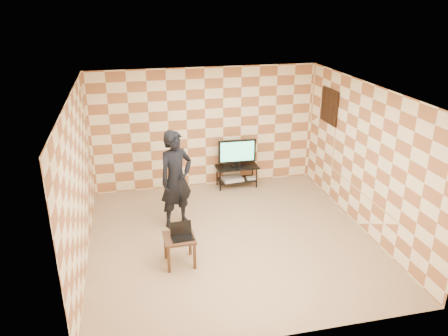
{
  "coord_description": "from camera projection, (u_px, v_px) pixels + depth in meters",
  "views": [
    {
      "loc": [
        -1.63,
        -6.67,
        4.16
      ],
      "look_at": [
        0.0,
        0.6,
        1.15
      ],
      "focal_mm": 35.0,
      "sensor_mm": 36.0,
      "label": 1
    }
  ],
  "objects": [
    {
      "name": "wall_back",
      "position": [
        205.0,
        128.0,
        9.68
      ],
      "size": [
        5.0,
        0.02,
        2.7
      ],
      "primitive_type": "cube",
      "color": "#FFECBB",
      "rests_on": "ground"
    },
    {
      "name": "wall_left",
      "position": [
        79.0,
        183.0,
        6.91
      ],
      "size": [
        0.02,
        5.0,
        2.7
      ],
      "primitive_type": "cube",
      "color": "#FFECBB",
      "rests_on": "ground"
    },
    {
      "name": "game_console",
      "position": [
        251.0,
        178.0,
        10.02
      ],
      "size": [
        0.21,
        0.15,
        0.05
      ],
      "primitive_type": "cube",
      "rotation": [
        0.0,
        0.0,
        -0.04
      ],
      "color": "silver",
      "rests_on": "tv_stand"
    },
    {
      "name": "ceiling",
      "position": [
        232.0,
        91.0,
        6.92
      ],
      "size": [
        5.0,
        5.0,
        0.02
      ],
      "primitive_type": "cube",
      "color": "white",
      "rests_on": "wall_back"
    },
    {
      "name": "wall_art",
      "position": [
        329.0,
        106.0,
        9.1
      ],
      "size": [
        0.04,
        0.72,
        0.72
      ],
      "color": "black",
      "rests_on": "wall_right"
    },
    {
      "name": "tv_stand",
      "position": [
        237.0,
        172.0,
        9.93
      ],
      "size": [
        0.96,
        0.43,
        0.5
      ],
      "color": "black",
      "rests_on": "floor"
    },
    {
      "name": "tv",
      "position": [
        237.0,
        152.0,
        9.75
      ],
      "size": [
        0.86,
        0.17,
        0.62
      ],
      "color": "black",
      "rests_on": "tv_stand"
    },
    {
      "name": "floor",
      "position": [
        231.0,
        239.0,
        7.93
      ],
      "size": [
        5.0,
        5.0,
        0.0
      ],
      "primitive_type": "plane",
      "color": "tan",
      "rests_on": "ground"
    },
    {
      "name": "person",
      "position": [
        176.0,
        179.0,
        8.07
      ],
      "size": [
        0.82,
        0.71,
        1.88
      ],
      "primitive_type": "imported",
      "rotation": [
        0.0,
        0.0,
        0.47
      ],
      "color": "black",
      "rests_on": "floor"
    },
    {
      "name": "laptop",
      "position": [
        182.0,
        234.0,
        7.01
      ],
      "size": [
        0.37,
        0.3,
        0.23
      ],
      "color": "black",
      "rests_on": "side_table"
    },
    {
      "name": "side_table",
      "position": [
        179.0,
        241.0,
        7.06
      ],
      "size": [
        0.51,
        0.51,
        0.5
      ],
      "color": "#362315",
      "rests_on": "floor"
    },
    {
      "name": "wall_right",
      "position": [
        365.0,
        159.0,
        7.93
      ],
      "size": [
        0.02,
        5.0,
        2.7
      ],
      "primitive_type": "cube",
      "color": "#FFECBB",
      "rests_on": "ground"
    },
    {
      "name": "dvd_player",
      "position": [
        233.0,
        179.0,
        9.94
      ],
      "size": [
        0.48,
        0.36,
        0.07
      ],
      "primitive_type": "cube",
      "rotation": [
        0.0,
        0.0,
        0.09
      ],
      "color": "#B7B7B9",
      "rests_on": "tv_stand"
    },
    {
      "name": "wall_front",
      "position": [
        281.0,
        248.0,
        5.16
      ],
      "size": [
        5.0,
        0.02,
        2.7
      ],
      "primitive_type": "cube",
      "color": "#FFECBB",
      "rests_on": "ground"
    }
  ]
}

